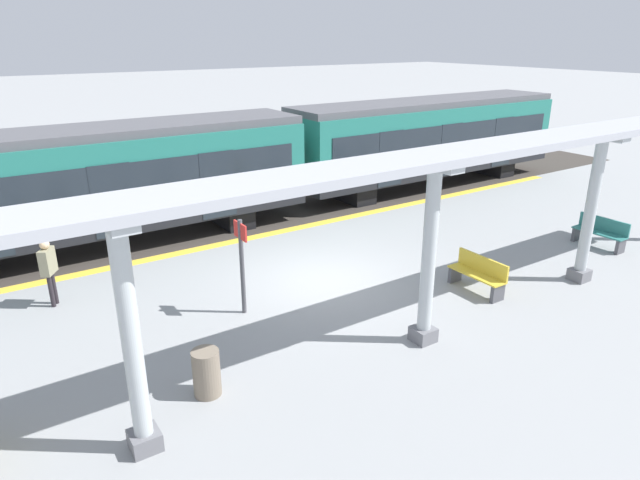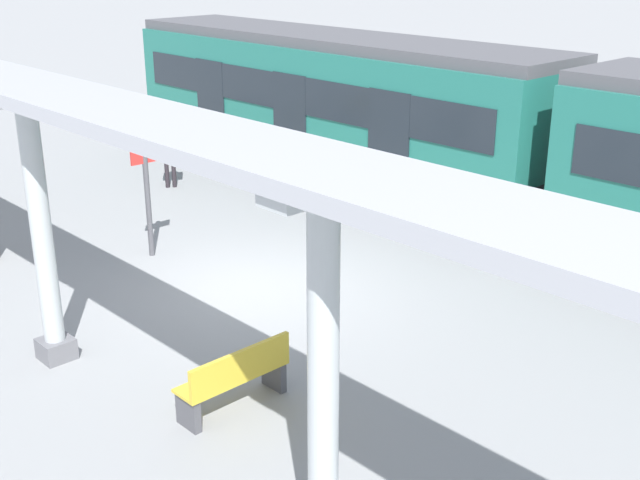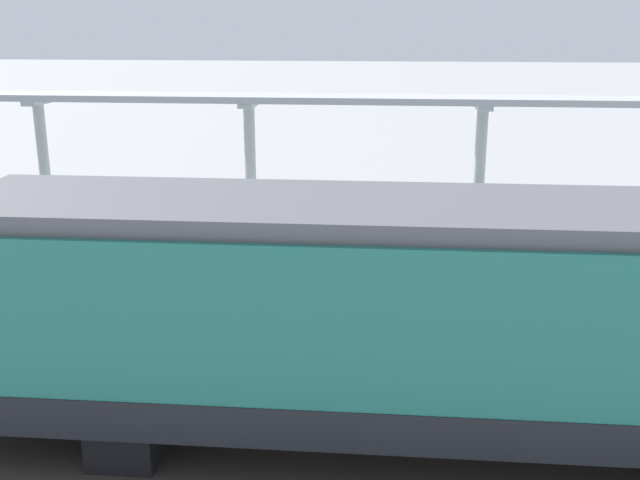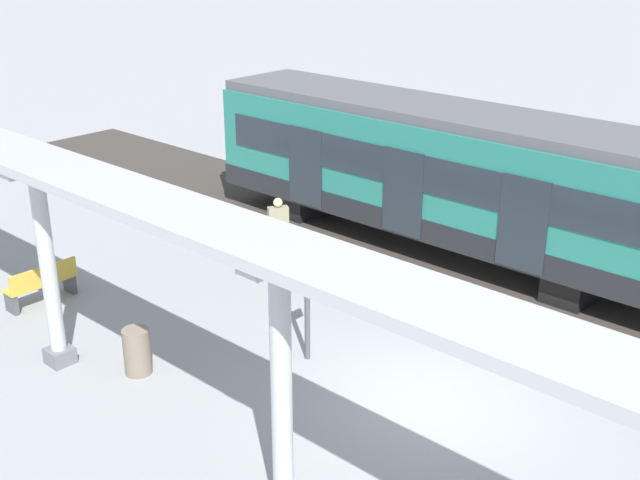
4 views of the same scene
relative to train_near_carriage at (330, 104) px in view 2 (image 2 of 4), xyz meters
name	(u,v)px [view 2 (image 2 of 4)]	position (x,y,z in m)	size (l,w,h in m)	color
ground_plane	(255,287)	(5.63, 3.98, -1.83)	(176.00, 176.00, 0.00)	gray
tactile_edge_strip	(405,234)	(1.78, 3.98, -1.82)	(0.38, 27.98, 0.01)	gold
trackbed	(460,214)	(-0.01, 3.98, -1.83)	(3.20, 39.98, 0.01)	#38332D
train_near_carriage	(330,104)	(0.00, 0.00, 0.00)	(2.65, 12.22, 3.48)	#216F62
canopy_pillar_third	(41,232)	(9.21, 3.98, 0.06)	(1.10, 0.44, 3.72)	slate
canopy_pillar_fourth	(323,385)	(9.21, 9.38, 0.06)	(1.10, 0.44, 3.72)	slate
canopy_beam	(22,87)	(9.21, 3.95, 1.97)	(1.20, 22.23, 0.16)	#A8AAB2
bench_far_end	(236,378)	(8.19, 6.75, -1.39)	(1.50, 0.45, 0.86)	gold
platform_info_sign	(147,187)	(6.08, 1.48, -0.50)	(0.56, 0.10, 2.20)	#4C4C51
passenger_waiting_near_edge	(169,146)	(3.32, -2.02, -0.82)	(0.50, 0.42, 1.61)	#272126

